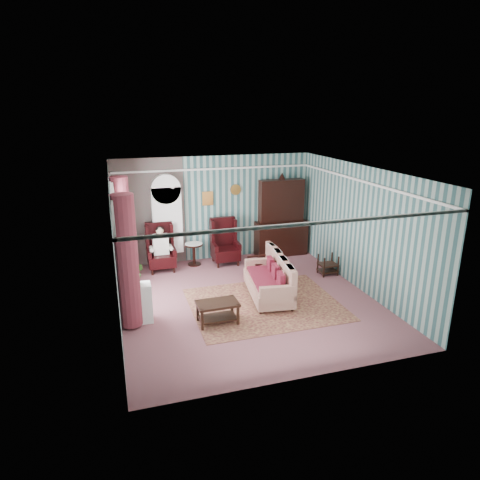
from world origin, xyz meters
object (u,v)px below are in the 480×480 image
object	(u,v)px
floral_armchair	(262,260)
bookcase	(167,225)
seated_woman	(161,249)
wingback_left	(161,248)
wingback_right	(225,242)
round_side_table	(194,254)
dresser_hutch	(282,215)
plant_stand	(138,303)
nest_table	(328,264)
sofa	(268,277)
coffee_table	(218,313)

from	to	relation	value
floral_armchair	bookcase	bearing A→B (deg)	51.25
floral_armchair	seated_woman	bearing A→B (deg)	61.14
wingback_left	wingback_right	bearing A→B (deg)	0.00
bookcase	round_side_table	size ratio (longest dim) A/B	3.73
seated_woman	round_side_table	bearing A→B (deg)	9.46
wingback_right	bookcase	bearing A→B (deg)	165.43
wingback_right	dresser_hutch	bearing A→B (deg)	8.77
bookcase	wingback_right	size ratio (longest dim) A/B	1.79
wingback_left	plant_stand	bearing A→B (deg)	-106.22
round_side_table	nest_table	world-z (taller)	round_side_table
dresser_hutch	wingback_left	xyz separation A→B (m)	(-3.50, -0.27, -0.55)
nest_table	sofa	world-z (taller)	sofa
floral_armchair	coffee_table	xyz separation A→B (m)	(-1.65, -1.99, -0.25)
dresser_hutch	round_side_table	world-z (taller)	dresser_hutch
bookcase	nest_table	xyz separation A→B (m)	(3.82, -1.94, -0.85)
bookcase	wingback_left	xyz separation A→B (m)	(-0.25, -0.39, -0.50)
round_side_table	nest_table	distance (m)	3.60
wingback_right	nest_table	xyz separation A→B (m)	(2.32, -1.55, -0.35)
round_side_table	wingback_left	bearing A→B (deg)	-170.54
wingback_right	round_side_table	distance (m)	0.92
bookcase	nest_table	size ratio (longest dim) A/B	4.15
bookcase	wingback_right	distance (m)	1.63
plant_stand	coffee_table	distance (m)	1.60
bookcase	coffee_table	xyz separation A→B (m)	(0.46, -3.66, -0.90)
plant_stand	wingback_left	bearing A→B (deg)	73.78
coffee_table	seated_woman	bearing A→B (deg)	102.19
round_side_table	floral_armchair	world-z (taller)	floral_armchair
wingback_left	coffee_table	world-z (taller)	wingback_left
seated_woman	coffee_table	distance (m)	3.37
dresser_hutch	plant_stand	xyz separation A→B (m)	(-4.30, -3.02, -0.78)
dresser_hutch	wingback_right	distance (m)	1.86
wingback_left	coffee_table	xyz separation A→B (m)	(0.71, -3.27, -0.40)
seated_woman	round_side_table	size ratio (longest dim) A/B	1.97
plant_stand	seated_woman	bearing A→B (deg)	73.78
bookcase	wingback_right	bearing A→B (deg)	-14.57
plant_stand	sofa	distance (m)	2.93
wingback_left	nest_table	size ratio (longest dim) A/B	2.31
nest_table	sofa	bearing A→B (deg)	-156.83
wingback_left	dresser_hutch	bearing A→B (deg)	4.41
wingback_left	sofa	xyz separation A→B (m)	(2.11, -2.39, -0.15)
bookcase	seated_woman	bearing A→B (deg)	-122.66
sofa	coffee_table	bearing A→B (deg)	129.73
bookcase	floral_armchair	world-z (taller)	bookcase
dresser_hutch	coffee_table	bearing A→B (deg)	-128.27
wingback_right	floral_armchair	distance (m)	1.42
wingback_right	sofa	distance (m)	2.42
round_side_table	nest_table	xyz separation A→B (m)	(3.17, -1.70, -0.03)
wingback_left	floral_armchair	size ratio (longest dim) A/B	1.33
dresser_hutch	coffee_table	xyz separation A→B (m)	(-2.79, -3.54, -0.96)
floral_armchair	coffee_table	size ratio (longest dim) A/B	1.15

